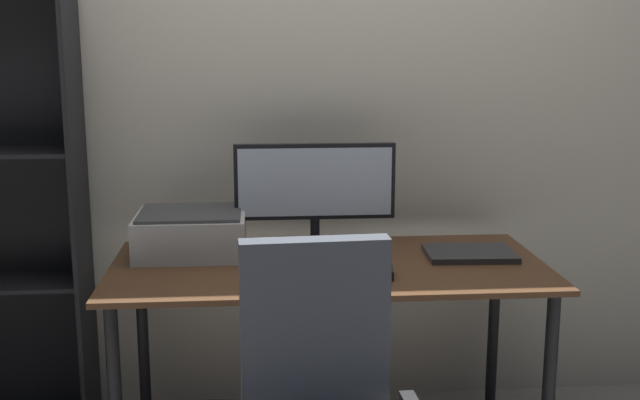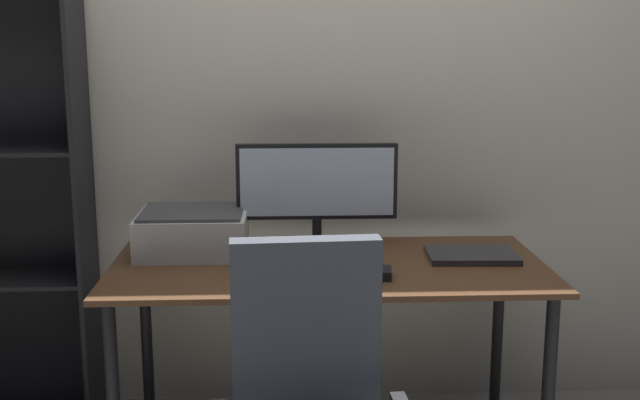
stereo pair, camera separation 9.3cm
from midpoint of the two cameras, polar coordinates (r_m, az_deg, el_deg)
The scene contains 8 objects.
back_wall at distance 3.25m, azimuth 0.91°, elevation 7.61°, with size 6.40×0.10×2.60m, color beige.
desk at distance 2.84m, azimuth 1.54°, elevation -6.23°, with size 1.54×0.74×0.74m.
monitor at distance 2.98m, azimuth 0.67°, elevation 0.91°, with size 0.61×0.20×0.40m.
keyboard at distance 2.63m, azimuth 1.04°, elevation -5.62°, with size 0.29×0.11×0.02m, color silver.
mouse at distance 2.66m, azimuth 5.59°, elevation -5.29°, with size 0.06×0.10×0.03m, color black.
coffee_mug at distance 2.84m, azimuth 2.63°, elevation -3.56°, with size 0.10×0.08×0.09m.
laptop at distance 2.95m, azimuth 11.77°, elevation -3.90°, with size 0.32×0.23×0.02m, color #2D2D30.
printer at distance 2.97m, azimuth -8.28°, elevation -2.29°, with size 0.40×0.34×0.16m.
Camera 2 is at (-0.15, -2.70, 1.53)m, focal length 44.30 mm.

